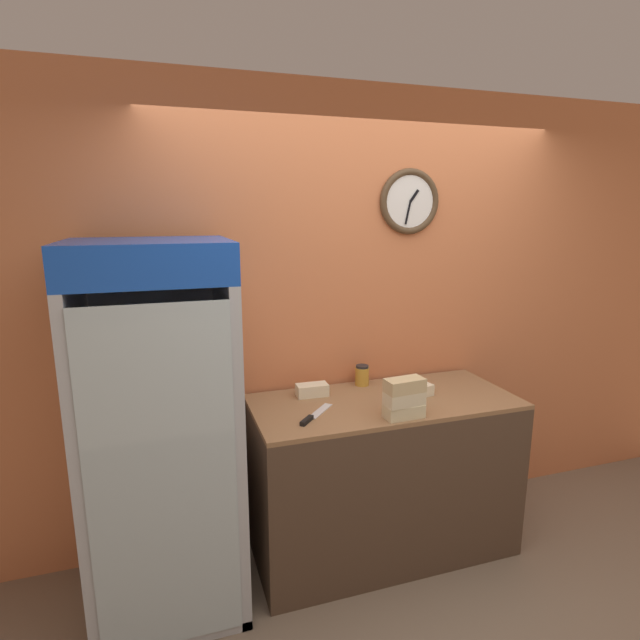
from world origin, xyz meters
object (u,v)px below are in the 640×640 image
object	(u,v)px
sandwich_stack_top	(405,385)
condiment_jar	(362,375)
sandwich_stack_bottom	(404,411)
chefs_knife	(312,417)
sandwich_flat_right	(312,390)
beverage_cooler	(160,411)
sandwich_stack_middle	(404,398)
sandwich_flat_left	(416,391)

from	to	relation	value
sandwich_stack_top	condiment_jar	xyz separation A→B (m)	(-0.01, 0.52, -0.11)
sandwich_stack_bottom	chefs_knife	size ratio (longest dim) A/B	0.80
sandwich_flat_right	beverage_cooler	bearing A→B (deg)	-168.60
sandwich_stack_middle	sandwich_stack_top	size ratio (longest dim) A/B	1.00
beverage_cooler	sandwich_stack_middle	bearing A→B (deg)	-12.96
sandwich_stack_bottom	chefs_knife	world-z (taller)	sandwich_stack_bottom
sandwich_stack_bottom	condiment_jar	size ratio (longest dim) A/B	1.65
sandwich_stack_top	sandwich_flat_right	distance (m)	0.59
sandwich_stack_bottom	sandwich_stack_middle	size ratio (longest dim) A/B	0.98
condiment_jar	sandwich_stack_bottom	bearing A→B (deg)	-88.48
sandwich_stack_top	sandwich_flat_right	bearing A→B (deg)	128.94
beverage_cooler	chefs_knife	size ratio (longest dim) A/B	7.20
sandwich_stack_bottom	condiment_jar	xyz separation A→B (m)	(-0.01, 0.52, 0.03)
sandwich_stack_middle	condiment_jar	distance (m)	0.53
sandwich_flat_right	sandwich_flat_left	bearing A→B (deg)	-19.00
sandwich_stack_middle	sandwich_flat_left	world-z (taller)	sandwich_stack_middle
beverage_cooler	sandwich_stack_middle	xyz separation A→B (m)	(1.20, -0.28, 0.02)
sandwich_flat_left	sandwich_flat_right	world-z (taller)	sandwich_flat_right
sandwich_flat_left	sandwich_stack_top	bearing A→B (deg)	-129.34
sandwich_stack_middle	beverage_cooler	bearing A→B (deg)	167.04
sandwich_flat_left	condiment_jar	world-z (taller)	condiment_jar
sandwich_stack_top	chefs_knife	bearing A→B (deg)	163.24
beverage_cooler	sandwich_stack_top	distance (m)	1.23
sandwich_flat_right	sandwich_stack_top	bearing A→B (deg)	-51.06
beverage_cooler	sandwich_flat_right	world-z (taller)	beverage_cooler
beverage_cooler	condiment_jar	distance (m)	1.21
sandwich_stack_middle	sandwich_flat_left	bearing A→B (deg)	50.66
condiment_jar	sandwich_flat_right	bearing A→B (deg)	-166.99
condiment_jar	sandwich_stack_middle	bearing A→B (deg)	-88.48
sandwich_flat_left	sandwich_flat_right	size ratio (longest dim) A/B	1.18
chefs_knife	sandwich_stack_bottom	bearing A→B (deg)	-16.76
sandwich_stack_middle	condiment_jar	bearing A→B (deg)	91.52
sandwich_stack_bottom	condiment_jar	distance (m)	0.53
sandwich_stack_middle	sandwich_flat_right	world-z (taller)	sandwich_stack_middle
sandwich_flat_left	chefs_knife	world-z (taller)	sandwich_flat_left
sandwich_stack_middle	sandwich_flat_left	distance (m)	0.33
sandwich_stack_top	chefs_knife	size ratio (longest dim) A/B	0.82
beverage_cooler	sandwich_stack_middle	distance (m)	1.23
sandwich_stack_middle	chefs_knife	world-z (taller)	sandwich_stack_middle
beverage_cooler	sandwich_flat_right	distance (m)	0.86
beverage_cooler	chefs_knife	xyz separation A→B (m)	(0.74, -0.14, -0.07)
sandwich_flat_right	condiment_jar	xyz separation A→B (m)	(0.35, 0.08, 0.03)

